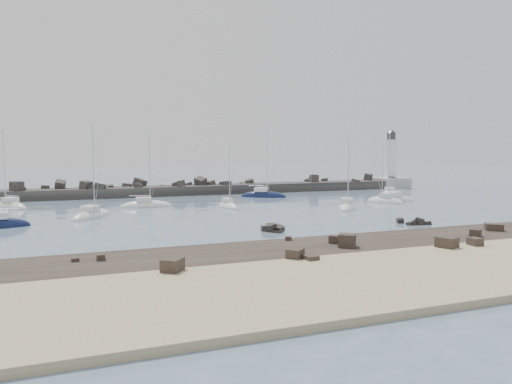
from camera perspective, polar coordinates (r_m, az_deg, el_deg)
ground at (r=66.80m, az=2.06°, el=-2.99°), size 400.00×400.00×0.00m
sand_strip at (r=40.12m, az=20.98°, el=-8.70°), size 140.00×14.00×1.00m
rock_shelf at (r=47.85m, az=13.01°, el=-6.29°), size 140.00×12.00×1.87m
rock_cluster_near at (r=56.82m, az=1.84°, el=-4.30°), size 2.91×4.01×1.47m
rock_cluster_far at (r=64.77m, az=17.98°, el=-3.43°), size 3.82×3.55×1.40m
breakwater at (r=100.75m, az=-10.83°, el=-0.20°), size 115.00×6.98×5.09m
lighthouse at (r=123.17m, az=15.11°, el=1.95°), size 7.00×7.00×14.60m
sailboat_1 at (r=87.13m, az=-26.41°, el=-1.54°), size 7.09×8.26×13.30m
sailboat_3 at (r=70.90m, az=-18.25°, el=-2.66°), size 7.08×8.47×13.45m
sailboat_4 at (r=81.23m, az=-12.45°, el=-1.58°), size 8.43×3.26×13.02m
sailboat_5 at (r=78.54m, az=-3.20°, el=-1.69°), size 2.56×6.93×10.87m
sailboat_6 at (r=78.16m, az=10.38°, el=-1.79°), size 6.74×7.69×12.57m
sailboat_7 at (r=95.49m, az=0.84°, el=-0.48°), size 8.74×7.40×14.05m
sailboat_8 at (r=90.90m, az=15.29°, el=-0.94°), size 8.38×5.03×12.80m
sailboat_9 at (r=88.56m, az=14.51°, el=-1.08°), size 4.41×7.47×11.49m
sailboat_11 at (r=101.30m, az=14.96°, el=-0.34°), size 5.22×7.92×12.25m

